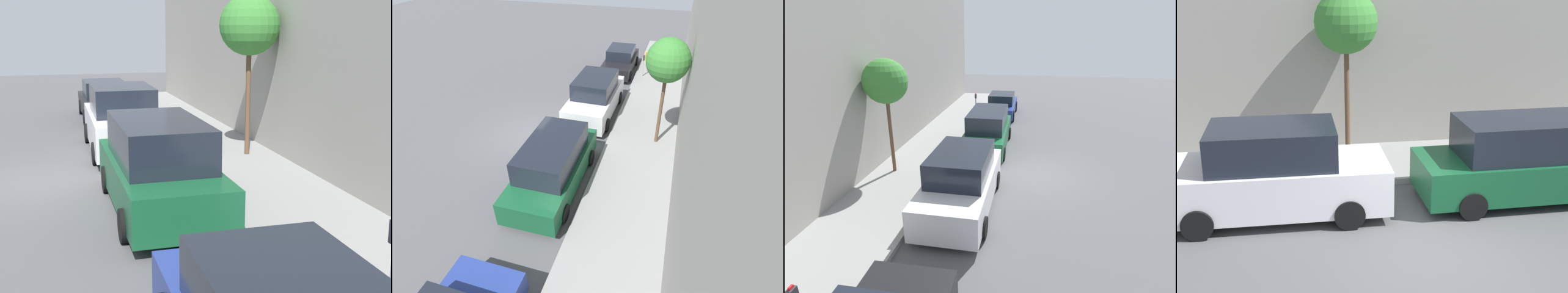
# 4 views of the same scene
# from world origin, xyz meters

# --- Properties ---
(ground_plane) EXTENTS (60.00, 60.00, 0.00)m
(ground_plane) POSITION_xyz_m (0.00, 0.00, 0.00)
(ground_plane) COLOR #515154
(sidewalk) EXTENTS (2.91, 32.00, 0.15)m
(sidewalk) POSITION_xyz_m (4.95, 0.00, 0.07)
(sidewalk) COLOR gray
(sidewalk) RESTS_ON ground_plane
(parked_minivan_second) EXTENTS (2.02, 4.92, 1.90)m
(parked_minivan_second) POSITION_xyz_m (2.29, -2.74, 0.92)
(parked_minivan_second) COLOR #14512D
(parked_minivan_second) RESTS_ON ground_plane
(parked_suv_third) EXTENTS (2.08, 4.81, 1.98)m
(parked_suv_third) POSITION_xyz_m (2.29, 2.87, 0.93)
(parked_suv_third) COLOR silver
(parked_suv_third) RESTS_ON ground_plane
(street_tree) EXTENTS (1.65, 1.65, 4.42)m
(street_tree) POSITION_xyz_m (5.56, 0.93, 3.72)
(street_tree) COLOR brown
(street_tree) RESTS_ON sidewalk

